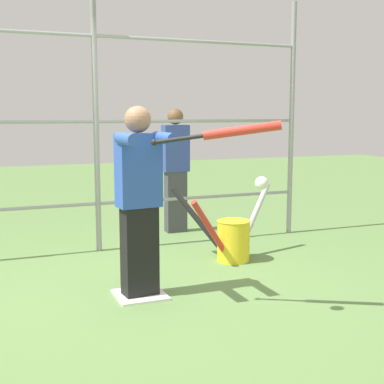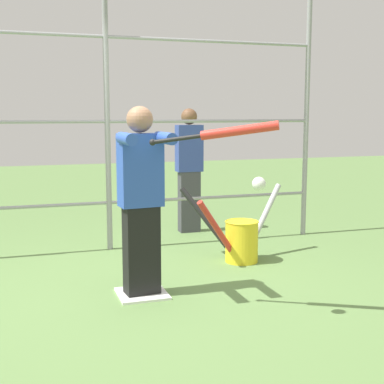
% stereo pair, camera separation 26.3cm
% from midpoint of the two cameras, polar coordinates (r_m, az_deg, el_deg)
% --- Properties ---
extents(ground_plane, '(24.00, 24.00, 0.00)m').
position_cam_midpoint_polar(ground_plane, '(4.52, -3.65, -10.91)').
color(ground_plane, '#608447').
extents(home_plate, '(0.40, 0.40, 0.02)m').
position_cam_midpoint_polar(home_plate, '(4.52, -3.66, -10.79)').
color(home_plate, white).
rests_on(home_plate, ground).
extents(fence_backstop, '(4.90, 0.06, 2.82)m').
position_cam_midpoint_polar(fence_backstop, '(5.83, -7.74, 7.47)').
color(fence_backstop, '#939399').
rests_on(fence_backstop, ground).
extents(batter, '(0.40, 0.54, 1.55)m').
position_cam_midpoint_polar(batter, '(4.30, -3.71, -0.37)').
color(batter, black).
rests_on(batter, ground).
extents(baseball_bat_swinging, '(0.81, 0.52, 0.18)m').
position_cam_midpoint_polar(baseball_bat_swinging, '(3.76, 5.92, 6.38)').
color(baseball_bat_swinging, black).
extents(softball_in_flight, '(0.10, 0.10, 0.10)m').
position_cam_midpoint_polar(softball_in_flight, '(3.75, 9.15, 0.87)').
color(softball_in_flight, white).
extents(bat_bucket, '(1.14, 0.67, 0.74)m').
position_cam_midpoint_polar(bat_bucket, '(5.46, 6.50, -4.94)').
color(bat_bucket, yellow).
rests_on(bat_bucket, ground).
extents(bystander_behind_fence, '(0.32, 0.20, 1.56)m').
position_cam_midpoint_polar(bystander_behind_fence, '(6.72, 0.82, 2.54)').
color(bystander_behind_fence, '#3F3F47').
rests_on(bystander_behind_fence, ground).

